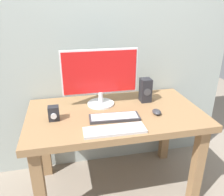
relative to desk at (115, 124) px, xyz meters
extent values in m
plane|color=gray|center=(0.00, 0.00, -0.64)|extent=(6.00, 6.00, 0.00)
cube|color=#9EA8A3|center=(0.00, 0.43, 0.86)|extent=(2.42, 0.04, 3.00)
cube|color=#936D47|center=(0.00, 0.00, 0.09)|extent=(1.38, 0.77, 0.05)
cube|color=#936D47|center=(-0.60, -0.30, -0.29)|extent=(0.08, 0.08, 0.70)
cube|color=#936D47|center=(0.60, -0.30, -0.29)|extent=(0.08, 0.08, 0.70)
cube|color=#936D47|center=(-0.60, 0.30, -0.29)|extent=(0.08, 0.08, 0.70)
cube|color=#936D47|center=(0.60, 0.30, -0.29)|extent=(0.08, 0.08, 0.70)
cylinder|color=silver|center=(-0.09, 0.16, 0.12)|extent=(0.22, 0.22, 0.02)
cylinder|color=silver|center=(-0.09, 0.16, 0.18)|extent=(0.04, 0.04, 0.10)
cube|color=silver|center=(-0.09, 0.17, 0.40)|extent=(0.62, 0.02, 0.37)
cube|color=red|center=(-0.09, 0.16, 0.40)|extent=(0.60, 0.01, 0.34)
cube|color=#333338|center=(-0.03, -0.12, 0.12)|extent=(0.38, 0.15, 0.02)
cube|color=silver|center=(-0.03, -0.12, 0.14)|extent=(0.35, 0.13, 0.00)
cube|color=silver|center=(-0.07, -0.29, 0.12)|extent=(0.42, 0.14, 0.02)
cube|color=silver|center=(-0.07, -0.29, 0.13)|extent=(0.39, 0.11, 0.00)
ellipsoid|color=#333338|center=(0.30, -0.11, 0.13)|extent=(0.07, 0.09, 0.04)
cube|color=#232328|center=(0.30, 0.15, 0.22)|extent=(0.09, 0.10, 0.20)
cylinder|color=#3F3F44|center=(0.30, 0.10, 0.22)|extent=(0.06, 0.00, 0.06)
cube|color=#232328|center=(-0.47, -0.04, 0.17)|extent=(0.08, 0.06, 0.11)
cylinder|color=silver|center=(-0.47, -0.08, 0.16)|extent=(0.04, 0.01, 0.04)
camera|label=1|loc=(-0.37, -1.59, 0.92)|focal=36.68mm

